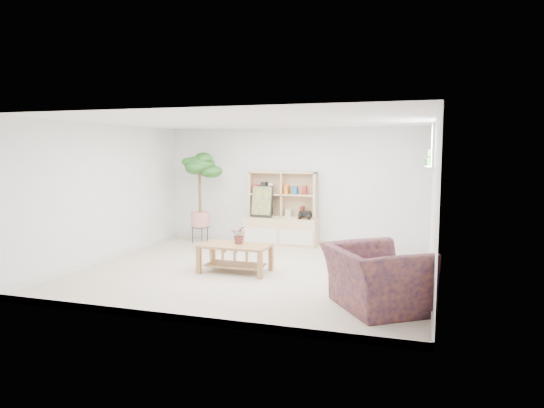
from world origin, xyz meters
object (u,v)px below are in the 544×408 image
(floor_tree, at_px, (200,198))
(armchair, at_px, (375,273))
(coffee_table, at_px, (235,258))
(storage_unit, at_px, (281,209))

(floor_tree, bearing_deg, armchair, -39.73)
(coffee_table, height_order, armchair, armchair)
(storage_unit, xyz_separation_m, armchair, (2.24, -3.56, -0.31))
(coffee_table, bearing_deg, storage_unit, 89.15)
(armchair, bearing_deg, floor_tree, 16.27)
(storage_unit, distance_m, coffee_table, 2.47)
(storage_unit, xyz_separation_m, coffee_table, (-0.06, -2.41, -0.53))
(coffee_table, bearing_deg, floor_tree, 128.17)
(floor_tree, bearing_deg, coffee_table, -52.47)
(floor_tree, height_order, armchair, floor_tree)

